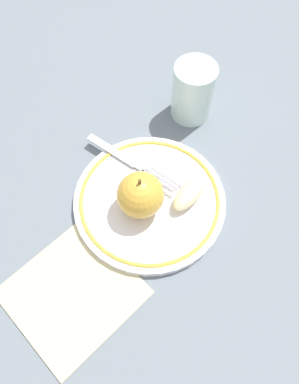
{
  "coord_description": "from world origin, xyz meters",
  "views": [
    {
      "loc": [
        -0.23,
        0.11,
        0.51
      ],
      "look_at": [
        -0.02,
        -0.02,
        0.04
      ],
      "focal_mm": 35.0,
      "sensor_mm": 36.0,
      "label": 1
    }
  ],
  "objects_px": {
    "apple_slice_front": "(189,194)",
    "apple_red_whole": "(141,195)",
    "drinking_glass": "(193,92)",
    "napkin_folded": "(73,292)",
    "plate": "(149,201)",
    "fork": "(129,161)"
  },
  "relations": [
    {
      "from": "plate",
      "to": "fork",
      "type": "xyz_separation_m",
      "value": [
        0.07,
        -0.01,
        0.01
      ]
    },
    {
      "from": "drinking_glass",
      "to": "plate",
      "type": "bearing_deg",
      "value": 127.71
    },
    {
      "from": "apple_red_whole",
      "to": "plate",
      "type": "bearing_deg",
      "value": -76.96
    },
    {
      "from": "apple_red_whole",
      "to": "apple_slice_front",
      "type": "distance_m",
      "value": 0.07
    },
    {
      "from": "fork",
      "to": "napkin_folded",
      "type": "distance_m",
      "value": 0.21
    },
    {
      "from": "plate",
      "to": "fork",
      "type": "height_order",
      "value": "fork"
    },
    {
      "from": "apple_red_whole",
      "to": "napkin_folded",
      "type": "bearing_deg",
      "value": 113.09
    },
    {
      "from": "apple_slice_front",
      "to": "fork",
      "type": "bearing_deg",
      "value": -85.75
    },
    {
      "from": "apple_slice_front",
      "to": "napkin_folded",
      "type": "distance_m",
      "value": 0.21
    },
    {
      "from": "drinking_glass",
      "to": "napkin_folded",
      "type": "distance_m",
      "value": 0.36
    },
    {
      "from": "plate",
      "to": "apple_slice_front",
      "type": "relative_size",
      "value": 3.36
    },
    {
      "from": "apple_slice_front",
      "to": "apple_red_whole",
      "type": "bearing_deg",
      "value": -40.15
    },
    {
      "from": "apple_slice_front",
      "to": "drinking_glass",
      "type": "distance_m",
      "value": 0.18
    },
    {
      "from": "napkin_folded",
      "to": "drinking_glass",
      "type": "bearing_deg",
      "value": -59.63
    },
    {
      "from": "plate",
      "to": "apple_red_whole",
      "type": "relative_size",
      "value": 3.02
    },
    {
      "from": "apple_red_whole",
      "to": "fork",
      "type": "height_order",
      "value": "apple_red_whole"
    },
    {
      "from": "apple_slice_front",
      "to": "napkin_folded",
      "type": "relative_size",
      "value": 0.43
    },
    {
      "from": "fork",
      "to": "plate",
      "type": "bearing_deg",
      "value": -28.16
    },
    {
      "from": "apple_slice_front",
      "to": "fork",
      "type": "xyz_separation_m",
      "value": [
        0.1,
        0.05,
        -0.01
      ]
    },
    {
      "from": "napkin_folded",
      "to": "apple_slice_front",
      "type": "bearing_deg",
      "value": -80.17
    },
    {
      "from": "drinking_glass",
      "to": "apple_slice_front",
      "type": "bearing_deg",
      "value": 145.31
    },
    {
      "from": "drinking_glass",
      "to": "napkin_folded",
      "type": "height_order",
      "value": "drinking_glass"
    }
  ]
}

